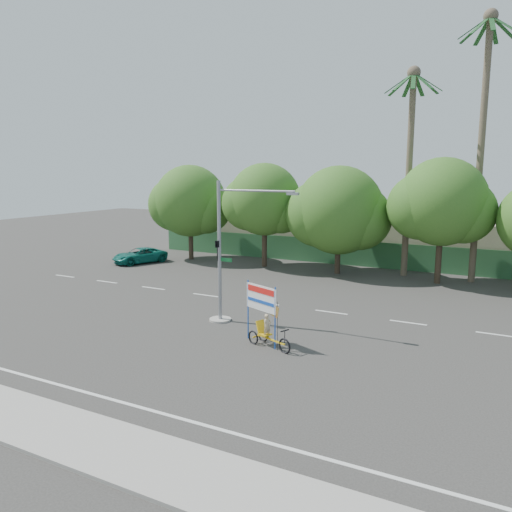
% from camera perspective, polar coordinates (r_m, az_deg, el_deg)
% --- Properties ---
extents(ground, '(120.00, 120.00, 0.00)m').
position_cam_1_polar(ground, '(20.99, -3.99, -11.15)').
color(ground, '#33302D').
rests_on(ground, ground).
extents(sidewalk_near, '(50.00, 2.40, 0.12)m').
position_cam_1_polar(sidewalk_near, '(15.67, -19.30, -19.09)').
color(sidewalk_near, gray).
rests_on(sidewalk_near, ground).
extents(fence, '(38.00, 0.08, 2.00)m').
position_cam_1_polar(fence, '(40.08, 12.23, 0.23)').
color(fence, '#336B3D').
rests_on(fence, ground).
extents(building_left, '(12.00, 8.00, 4.00)m').
position_cam_1_polar(building_left, '(47.59, 2.05, 3.13)').
color(building_left, beige).
rests_on(building_left, ground).
extents(building_right, '(14.00, 8.00, 3.60)m').
position_cam_1_polar(building_right, '(43.13, 24.18, 1.32)').
color(building_right, beige).
rests_on(building_right, ground).
extents(tree_far_left, '(7.14, 6.00, 7.96)m').
position_cam_1_polar(tree_far_left, '(42.47, -7.60, 6.00)').
color(tree_far_left, '#473828').
rests_on(tree_far_left, ground).
extents(tree_left, '(6.66, 5.60, 8.07)m').
position_cam_1_polar(tree_left, '(38.86, 0.93, 6.18)').
color(tree_left, '#473828').
rests_on(tree_left, ground).
extents(tree_center, '(7.62, 6.40, 7.85)m').
position_cam_1_polar(tree_center, '(36.63, 9.37, 4.90)').
color(tree_center, '#473828').
rests_on(tree_center, ground).
extents(tree_right, '(6.90, 5.80, 8.36)m').
position_cam_1_polar(tree_right, '(35.04, 20.40, 5.48)').
color(tree_right, '#473828').
rests_on(tree_right, ground).
extents(palm_tall, '(3.73, 3.79, 17.45)m').
position_cam_1_polar(palm_tall, '(36.39, 24.50, 13.61)').
color(palm_tall, '#70604C').
rests_on(palm_tall, ground).
extents(palm_short, '(3.73, 3.79, 14.45)m').
position_cam_1_polar(palm_short, '(36.85, 17.19, 11.47)').
color(palm_short, '#70604C').
rests_on(palm_short, ground).
extents(traffic_signal, '(4.72, 1.10, 7.00)m').
position_cam_1_polar(traffic_signal, '(24.59, -3.60, -0.96)').
color(traffic_signal, gray).
rests_on(traffic_signal, ground).
extents(trike_billboard, '(2.60, 1.28, 2.74)m').
position_cam_1_polar(trike_billboard, '(21.62, 1.05, -7.41)').
color(trike_billboard, black).
rests_on(trike_billboard, ground).
extents(pickup_truck, '(3.66, 4.84, 1.22)m').
position_cam_1_polar(pickup_truck, '(41.87, -13.15, 0.05)').
color(pickup_truck, '#0E6859').
rests_on(pickup_truck, ground).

